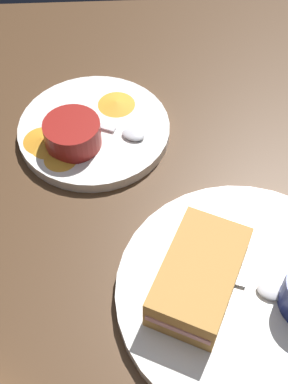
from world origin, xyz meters
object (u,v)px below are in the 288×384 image
object	(u,v)px
plate_sandwich_main	(245,294)
plate_chips_companion	(93,130)
spoon_by_dark_ramekin	(257,288)
ramekin_light_gravy	(71,133)
spoon_by_gravy_ramekin	(123,132)
sandwich_half_near	(197,276)

from	to	relation	value
plate_sandwich_main	plate_chips_companion	bearing A→B (deg)	33.16
spoon_by_dark_ramekin	ramekin_light_gravy	bearing A→B (deg)	42.43
plate_sandwich_main	ramekin_light_gravy	world-z (taller)	ramekin_light_gravy
plate_chips_companion	spoon_by_gravy_ramekin	bearing A→B (deg)	-113.41
plate_sandwich_main	ramekin_light_gravy	distance (cm)	30.51
sandwich_half_near	spoon_by_dark_ramekin	size ratio (longest dim) A/B	1.54
spoon_by_dark_ramekin	plate_chips_companion	size ratio (longest dim) A/B	0.46
plate_chips_companion	spoon_by_gravy_ramekin	distance (cm)	4.78
sandwich_half_near	plate_chips_companion	size ratio (longest dim) A/B	0.70
plate_chips_companion	ramekin_light_gravy	world-z (taller)	ramekin_light_gravy
spoon_by_gravy_ramekin	sandwich_half_near	bearing A→B (deg)	-162.66
plate_sandwich_main	ramekin_light_gravy	xyz separation A→B (cm)	(23.04, 19.81, 2.79)
sandwich_half_near	ramekin_light_gravy	size ratio (longest dim) A/B	1.97
ramekin_light_gravy	spoon_by_dark_ramekin	bearing A→B (deg)	-137.57
sandwich_half_near	spoon_by_gravy_ramekin	size ratio (longest dim) A/B	1.56
sandwich_half_near	spoon_by_gravy_ramekin	xyz separation A→B (cm)	(23.62, 7.38, -2.04)
plate_sandwich_main	spoon_by_dark_ramekin	bearing A→B (deg)	-87.25
plate_chips_companion	plate_sandwich_main	bearing A→B (deg)	-146.84
spoon_by_dark_ramekin	plate_chips_companion	world-z (taller)	spoon_by_dark_ramekin
plate_sandwich_main	spoon_by_gravy_ramekin	xyz separation A→B (cm)	(24.40, 12.88, 1.16)
sandwich_half_near	ramekin_light_gravy	bearing A→B (deg)	32.72
spoon_by_gravy_ramekin	spoon_by_dark_ramekin	bearing A→B (deg)	-149.95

